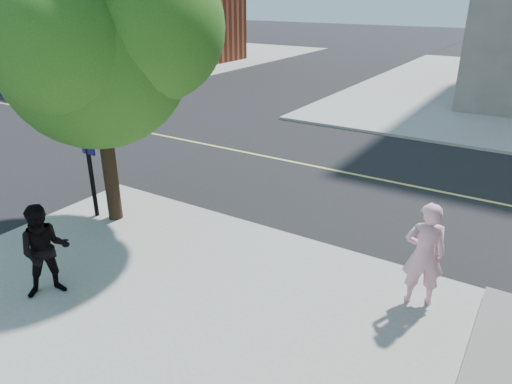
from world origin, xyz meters
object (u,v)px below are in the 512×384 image
Objects in this scene: car_a at (52,81)px; man_on_phone at (424,254)px; pedestrian at (45,251)px; street_tree at (96,30)px; signal_pole at (30,86)px.

man_on_phone is at bearing -89.48° from car_a.
man_on_phone reaches higher than pedestrian.
street_tree is 2.68m from signal_pole.
street_tree is (-1.25, 2.73, 3.38)m from pedestrian.
signal_pole is at bearing -18.34° from man_on_phone.
street_tree reaches higher than pedestrian.
car_a is at bearing -43.24° from man_on_phone.
man_on_phone is 1.10× the size of pedestrian.
street_tree reaches higher than man_on_phone.
pedestrian is at bearing 7.59° from man_on_phone.
man_on_phone is 0.52× the size of signal_pole.
pedestrian is 4.86m from signal_pole.
car_a is (-13.81, 8.34, -3.54)m from street_tree.
signal_pole is (-3.58, 2.57, 2.07)m from pedestrian.
street_tree is at bearing -99.76° from car_a.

